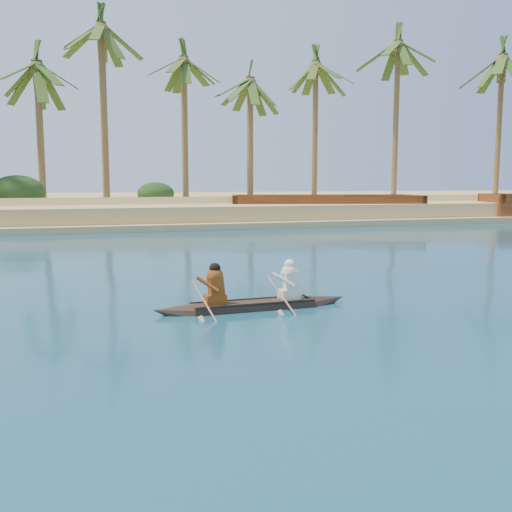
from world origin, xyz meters
name	(u,v)px	position (x,y,z in m)	size (l,w,h in m)	color
sandy_embankment	(195,204)	(0.00, 46.89, 0.53)	(150.00, 51.00, 1.50)	tan
palm_grove	(224,115)	(0.00, 35.00, 8.00)	(110.00, 14.00, 16.00)	#30521D
shrub_cluster	(237,203)	(0.00, 31.50, 1.20)	(100.00, 6.00, 2.40)	#1A3513
canoe	(253,298)	(-8.00, 1.93, 0.23)	(4.39, 0.67, 1.21)	#35261D
barge_mid	(325,211)	(5.17, 27.00, 0.76)	(13.71, 7.42, 2.17)	brown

